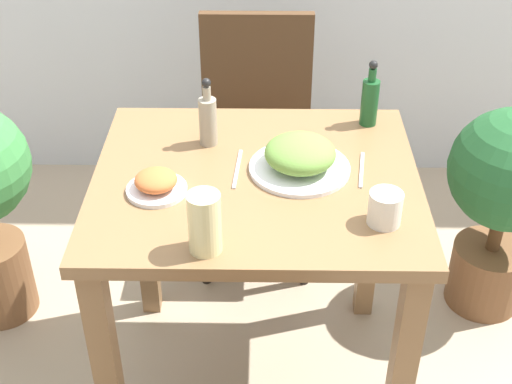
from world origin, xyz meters
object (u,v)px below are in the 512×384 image
at_px(food_plate, 300,157).
at_px(side_plate, 156,183).
at_px(chair_far, 256,128).
at_px(condiment_bottle, 208,119).
at_px(drink_cup, 385,208).
at_px(potted_plant_right, 506,192).
at_px(juice_glass, 205,223).
at_px(sauce_bottle, 370,100).

xyz_separation_m(food_plate, side_plate, (-0.36, -0.10, -0.02)).
distance_m(chair_far, condiment_bottle, 0.66).
xyz_separation_m(drink_cup, potted_plant_right, (0.50, 0.56, -0.34)).
bearing_deg(side_plate, juice_glass, -58.07).
distance_m(sauce_bottle, condiment_bottle, 0.47).
bearing_deg(chair_far, condiment_bottle, -102.67).
relative_size(juice_glass, condiment_bottle, 0.75).
bearing_deg(sauce_bottle, juice_glass, -126.56).
xyz_separation_m(drink_cup, juice_glass, (-0.41, -0.10, 0.03)).
relative_size(food_plate, sauce_bottle, 1.34).
distance_m(side_plate, potted_plant_right, 1.18).
relative_size(sauce_bottle, condiment_bottle, 1.00).
relative_size(chair_far, drink_cup, 10.81).
bearing_deg(chair_far, sauce_bottle, -52.71).
bearing_deg(sauce_bottle, potted_plant_right, 10.66).
height_order(drink_cup, condiment_bottle, condiment_bottle).
distance_m(juice_glass, sauce_bottle, 0.72).
distance_m(juice_glass, potted_plant_right, 1.19).
relative_size(food_plate, side_plate, 1.74).
distance_m(food_plate, juice_glass, 0.40).
bearing_deg(chair_far, food_plate, -79.79).
distance_m(chair_far, sauce_bottle, 0.64).
bearing_deg(juice_glass, condiment_bottle, 93.10).
bearing_deg(food_plate, sauce_bottle, 50.46).
distance_m(sauce_bottle, potted_plant_right, 0.62).
height_order(sauce_bottle, condiment_bottle, same).
bearing_deg(juice_glass, chair_far, 84.41).
height_order(food_plate, condiment_bottle, condiment_bottle).
bearing_deg(food_plate, potted_plant_right, 26.25).
xyz_separation_m(food_plate, potted_plant_right, (0.69, 0.34, -0.34)).
bearing_deg(food_plate, condiment_bottle, 151.73).
height_order(drink_cup, sauce_bottle, sauce_bottle).
distance_m(food_plate, side_plate, 0.37).
height_order(food_plate, drink_cup, food_plate).
relative_size(chair_far, side_plate, 5.90).
distance_m(food_plate, drink_cup, 0.29).
height_order(food_plate, potted_plant_right, food_plate).
relative_size(drink_cup, sauce_bottle, 0.42).
height_order(food_plate, side_plate, food_plate).
height_order(chair_far, potted_plant_right, chair_far).
height_order(side_plate, sauce_bottle, sauce_bottle).
bearing_deg(drink_cup, potted_plant_right, 48.31).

